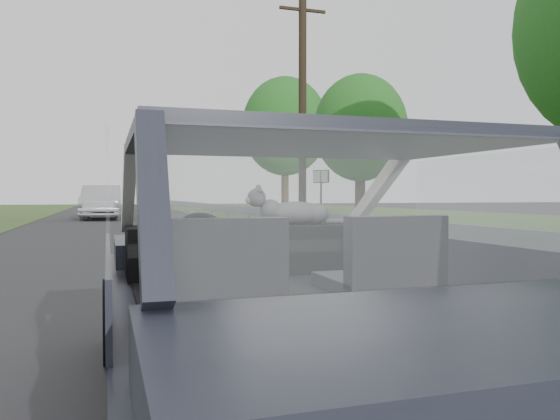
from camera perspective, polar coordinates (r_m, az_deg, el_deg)
subject_car at (r=2.86m, az=0.92°, el=-7.75°), size 1.80×4.00×1.45m
dashboard at (r=3.43m, az=-2.41°, el=-4.07°), size 1.58×0.45×0.30m
driver_seat at (r=2.45m, az=-5.82°, el=-5.65°), size 0.50×0.72×0.42m
passenger_seat at (r=2.73m, az=10.91°, el=-4.93°), size 0.50×0.72×0.42m
steering_wheel at (r=3.05m, az=-8.22°, el=-3.47°), size 0.36×0.36×0.04m
cat at (r=3.48m, az=1.64°, el=-0.15°), size 0.57×0.20×0.25m
guardrail at (r=13.71m, az=4.65°, el=-0.97°), size 0.05×90.00×0.32m
other_car at (r=28.26m, az=-18.15°, el=0.79°), size 2.21×5.15×1.67m
highway_sign at (r=22.45m, az=4.31°, el=1.37°), size 0.45×0.84×2.21m
utility_pole at (r=20.10m, az=2.37°, el=10.69°), size 0.37×0.37×8.74m
tree_2 at (r=26.68m, az=8.39°, el=6.32°), size 4.86×4.86×6.79m
tree_3 at (r=41.10m, az=0.53°, el=6.72°), size 8.07×8.07×9.73m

